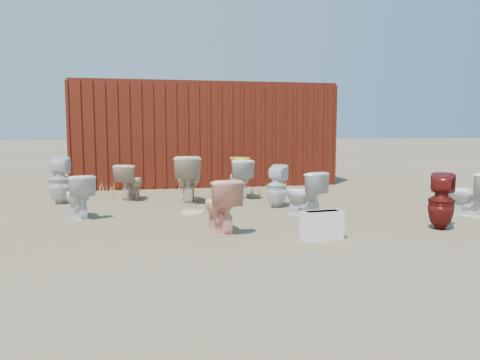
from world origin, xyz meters
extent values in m
plane|color=brown|center=(0.00, 0.00, 0.00)|extent=(100.00, 100.00, 0.00)
cube|color=#440D0B|center=(0.00, 5.20, 1.20)|extent=(6.00, 2.40, 2.40)
imported|color=white|center=(-2.42, 0.84, 0.33)|extent=(0.58, 0.74, 0.66)
imported|color=#F7A88E|center=(-0.50, -0.55, 0.35)|extent=(0.51, 0.75, 0.71)
imported|color=white|center=(0.93, 0.30, 0.35)|extent=(0.64, 0.78, 0.70)
imported|color=#5F1210|center=(2.42, -0.96, 0.38)|extent=(0.48, 0.48, 0.75)
imported|color=white|center=(3.43, -0.14, 0.34)|extent=(0.60, 0.77, 0.69)
imported|color=silver|center=(-2.93, 2.34, 0.42)|extent=(0.39, 0.40, 0.84)
imported|color=beige|center=(-0.68, 2.01, 0.43)|extent=(0.57, 0.89, 0.86)
imported|color=beige|center=(-1.71, 2.50, 0.34)|extent=(0.60, 0.76, 0.69)
imported|color=silver|center=(0.35, 2.32, 0.38)|extent=(0.44, 0.75, 0.76)
imported|color=silver|center=(0.76, 1.17, 0.37)|extent=(0.46, 0.46, 0.73)
ellipsoid|color=gold|center=(0.35, 2.32, 0.77)|extent=(0.39, 0.48, 0.02)
cube|color=silver|center=(0.65, -1.17, 0.17)|extent=(0.52, 0.25, 0.35)
ellipsoid|color=beige|center=(-0.71, 0.92, 0.01)|extent=(0.43, 0.53, 0.02)
ellipsoid|color=#BCAF88|center=(-0.57, 2.62, 0.01)|extent=(0.50, 0.56, 0.02)
cone|color=#A2A241|center=(-2.17, 3.02, 0.14)|extent=(0.36, 0.36, 0.28)
cone|color=#A2A241|center=(0.73, 2.40, 0.14)|extent=(0.32, 0.32, 0.27)
cone|color=#A2A241|center=(2.17, 2.96, 0.18)|extent=(0.36, 0.36, 0.36)
cone|color=#A2A241|center=(-0.63, 3.38, 0.13)|extent=(0.30, 0.30, 0.26)
cone|color=#A2A241|center=(1.49, 3.44, 0.16)|extent=(0.34, 0.34, 0.32)
cone|color=#A2A241|center=(2.73, 0.33, 0.11)|extent=(0.28, 0.28, 0.21)
camera|label=1|loc=(-1.46, -6.43, 1.35)|focal=35.00mm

